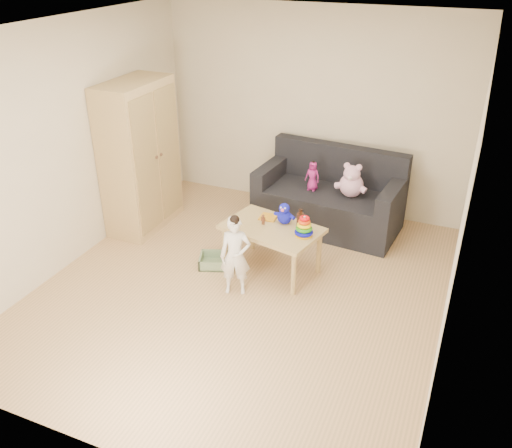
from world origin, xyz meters
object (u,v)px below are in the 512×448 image
at_px(sofa, 327,209).
at_px(toddler, 235,257).
at_px(play_table, 272,249).
at_px(wardrobe, 140,157).

height_order(sofa, toddler, toddler).
distance_m(sofa, toddler, 1.83).
xyz_separation_m(play_table, toddler, (-0.19, -0.53, 0.15)).
relative_size(play_table, toddler, 1.22).
relative_size(sofa, play_table, 1.72).
height_order(play_table, toddler, toddler).
bearing_deg(wardrobe, toddler, -28.60).
height_order(wardrobe, play_table, wardrobe).
bearing_deg(toddler, sofa, 55.92).
relative_size(wardrobe, sofa, 1.04).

